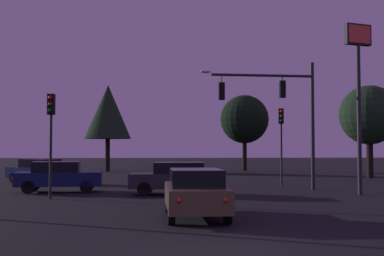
# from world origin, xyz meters

# --- Properties ---
(ground_plane) EXTENTS (168.00, 168.00, 0.00)m
(ground_plane) POSITION_xyz_m (0.00, 24.50, 0.00)
(ground_plane) COLOR black
(ground_plane) RESTS_ON ground
(traffic_signal_mast_arm) EXTENTS (6.06, 0.54, 6.72)m
(traffic_signal_mast_arm) POSITION_xyz_m (5.22, 14.94, 4.51)
(traffic_signal_mast_arm) COLOR #232326
(traffic_signal_mast_arm) RESTS_ON ground
(traffic_light_corner_left) EXTENTS (0.34, 0.37, 4.53)m
(traffic_light_corner_left) POSITION_xyz_m (6.07, 18.12, 3.20)
(traffic_light_corner_left) COLOR #232326
(traffic_light_corner_left) RESTS_ON ground
(traffic_light_corner_right) EXTENTS (0.32, 0.36, 4.52)m
(traffic_light_corner_right) POSITION_xyz_m (-5.81, 11.34, 3.20)
(traffic_light_corner_right) COLOR #232326
(traffic_light_corner_right) RESTS_ON ground
(car_nearside_lane) EXTENTS (1.83, 4.30, 1.52)m
(car_nearside_lane) POSITION_xyz_m (-0.05, 5.22, 0.79)
(car_nearside_lane) COLOR #473828
(car_nearside_lane) RESTS_ON ground
(car_crossing_left) EXTENTS (4.44, 1.99, 1.52)m
(car_crossing_left) POSITION_xyz_m (-0.32, 12.90, 0.79)
(car_crossing_left) COLOR #232328
(car_crossing_left) RESTS_ON ground
(car_crossing_right) EXTENTS (4.32, 2.07, 1.52)m
(car_crossing_right) POSITION_xyz_m (-6.11, 14.68, 0.79)
(car_crossing_right) COLOR #0F1947
(car_crossing_right) RESTS_ON ground
(car_far_lane) EXTENTS (4.38, 3.83, 1.52)m
(car_far_lane) POSITION_xyz_m (-8.64, 21.24, 0.79)
(car_far_lane) COLOR #0F1947
(car_far_lane) RESTS_ON ground
(store_sign_illuminated) EXTENTS (1.41, 0.63, 8.06)m
(store_sign_illuminated) POSITION_xyz_m (8.25, 12.20, 5.82)
(store_sign_illuminated) COLOR #232326
(store_sign_illuminated) RESTS_ON ground
(tree_behind_sign) EXTENTS (4.41, 4.41, 6.88)m
(tree_behind_sign) POSITION_xyz_m (14.52, 24.98, 4.65)
(tree_behind_sign) COLOR black
(tree_behind_sign) RESTS_ON ground
(tree_left_far) EXTENTS (4.45, 4.45, 8.35)m
(tree_left_far) POSITION_xyz_m (-5.92, 37.10, 5.72)
(tree_left_far) COLOR black
(tree_left_far) RESTS_ON ground
(tree_center_horizon) EXTENTS (4.78, 4.78, 7.48)m
(tree_center_horizon) POSITION_xyz_m (7.42, 37.40, 5.07)
(tree_center_horizon) COLOR black
(tree_center_horizon) RESTS_ON ground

